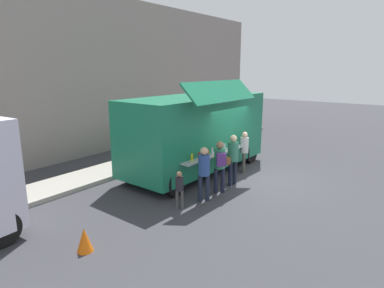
% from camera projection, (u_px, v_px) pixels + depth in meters
% --- Properties ---
extents(ground_plane, '(60.00, 60.00, 0.00)m').
position_uv_depth(ground_plane, '(254.00, 179.00, 12.11)').
color(ground_plane, '#38383D').
extents(curb_strip, '(28.00, 1.60, 0.15)m').
position_uv_depth(curb_strip, '(66.00, 184.00, 11.39)').
color(curb_strip, '#9E998E').
rests_on(curb_strip, ground).
extents(building_behind, '(32.00, 2.40, 7.21)m').
position_uv_depth(building_behind, '(26.00, 76.00, 13.65)').
color(building_behind, gray).
rests_on(building_behind, ground).
extents(food_truck_main, '(6.31, 3.17, 3.54)m').
position_uv_depth(food_truck_main, '(197.00, 131.00, 12.65)').
color(food_truck_main, '#19744F').
rests_on(food_truck_main, ground).
extents(traffic_cone_orange, '(0.36, 0.36, 0.55)m').
position_uv_depth(traffic_cone_orange, '(85.00, 240.00, 7.30)').
color(traffic_cone_orange, orange).
rests_on(traffic_cone_orange, ground).
extents(trash_bin, '(0.60, 0.60, 0.90)m').
position_uv_depth(trash_bin, '(208.00, 136.00, 17.57)').
color(trash_bin, '#2B5F38').
rests_on(trash_bin, ground).
extents(customer_front_ordering, '(0.58, 0.36, 1.76)m').
position_uv_depth(customer_front_ordering, '(233.00, 156.00, 11.29)').
color(customer_front_ordering, '#1D2235').
rests_on(customer_front_ordering, ground).
extents(customer_mid_with_backpack, '(0.54, 0.52, 1.70)m').
position_uv_depth(customer_mid_with_backpack, '(220.00, 162.00, 10.54)').
color(customer_mid_with_backpack, '#1D2138').
rests_on(customer_mid_with_backpack, ground).
extents(customer_rear_waiting, '(0.34, 0.34, 1.68)m').
position_uv_depth(customer_rear_waiting, '(204.00, 169.00, 9.91)').
color(customer_rear_waiting, '#1E2539').
rests_on(customer_rear_waiting, ground).
extents(customer_extra_browsing, '(0.32, 0.32, 1.59)m').
position_uv_depth(customer_extra_browsing, '(244.00, 148.00, 12.73)').
color(customer_extra_browsing, '#4C4841').
rests_on(customer_extra_browsing, ground).
extents(child_near_queue, '(0.23, 0.23, 1.11)m').
position_uv_depth(child_near_queue, '(180.00, 186.00, 9.46)').
color(child_near_queue, '#4A4846').
rests_on(child_near_queue, ground).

